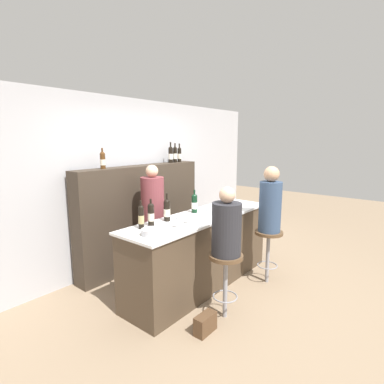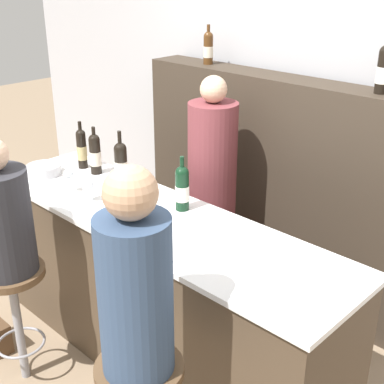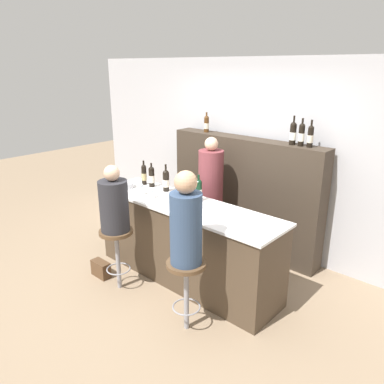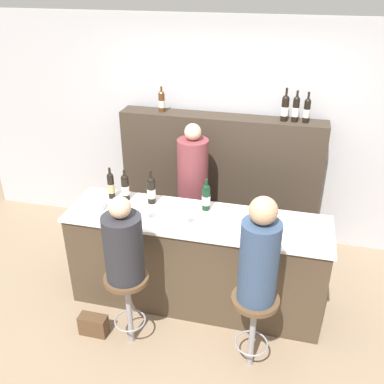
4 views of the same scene
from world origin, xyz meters
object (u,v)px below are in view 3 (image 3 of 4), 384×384
at_px(wine_bottle_counter_2, 166,180).
at_px(wine_bottle_counter_3, 199,190).
at_px(wine_bottle_backbar_0, 207,124).
at_px(wine_glass_2, 174,196).
at_px(guest_seated_left, 114,203).
at_px(guest_seated_right, 186,223).
at_px(wine_bottle_backbar_1, 293,133).
at_px(wine_glass_0, 141,186).
at_px(wine_bottle_backbar_2, 301,134).
at_px(wine_bottle_counter_0, 144,174).
at_px(handbag, 101,269).
at_px(bar_stool_right, 186,277).
at_px(bartender, 210,202).
at_px(wine_bottle_counter_1, 152,177).
at_px(wine_bottle_backbar_3, 310,136).
at_px(metal_bowl, 125,185).
at_px(wine_glass_1, 152,191).
at_px(bar_stool_left, 117,243).

height_order(wine_bottle_counter_2, wine_bottle_counter_3, wine_bottle_counter_2).
xyz_separation_m(wine_bottle_backbar_0, wine_glass_2, (0.63, -1.32, -0.61)).
bearing_deg(guest_seated_left, guest_seated_right, 0.00).
relative_size(wine_bottle_backbar_1, wine_glass_0, 2.37).
relative_size(wine_bottle_backbar_1, wine_bottle_backbar_2, 1.06).
xyz_separation_m(wine_bottle_counter_2, wine_bottle_backbar_2, (1.27, 1.01, 0.60)).
relative_size(wine_bottle_counter_0, guest_seated_left, 0.43).
xyz_separation_m(wine_glass_2, handbag, (-0.76, -0.54, -0.99)).
bearing_deg(bar_stool_right, guest_seated_left, -180.00).
xyz_separation_m(wine_bottle_backbar_2, bartender, (-0.99, -0.46, -0.96)).
height_order(wine_bottle_counter_1, guest_seated_right, guest_seated_right).
bearing_deg(guest_seated_left, wine_glass_2, 54.17).
distance_m(wine_bottle_counter_0, wine_glass_2, 0.90).
height_order(wine_glass_0, guest_seated_right, guest_seated_right).
relative_size(wine_bottle_backbar_3, wine_glass_0, 2.19).
bearing_deg(wine_bottle_counter_0, bar_stool_right, -28.60).
height_order(wine_bottle_backbar_3, wine_glass_2, wine_bottle_backbar_3).
height_order(wine_bottle_counter_2, guest_seated_right, guest_seated_right).
height_order(wine_bottle_counter_1, wine_bottle_counter_2, wine_bottle_counter_2).
relative_size(wine_bottle_backbar_0, bar_stool_right, 0.38).
relative_size(wine_bottle_counter_2, wine_bottle_backbar_0, 1.24).
height_order(wine_glass_0, metal_bowl, wine_glass_0).
bearing_deg(wine_glass_2, wine_bottle_counter_3, 70.31).
bearing_deg(wine_glass_1, wine_bottle_backbar_0, 101.15).
relative_size(wine_glass_0, wine_glass_1, 1.09).
bearing_deg(wine_bottle_counter_0, wine_bottle_counter_1, -0.00).
bearing_deg(wine_glass_1, wine_bottle_counter_1, 137.69).
height_order(wine_bottle_backbar_2, guest_seated_left, wine_bottle_backbar_2).
bearing_deg(wine_bottle_counter_3, bar_stool_right, -55.31).
distance_m(wine_bottle_backbar_0, wine_glass_1, 1.48).
xyz_separation_m(wine_bottle_counter_0, wine_bottle_backbar_3, (1.80, 1.01, 0.59)).
bearing_deg(wine_bottle_backbar_0, wine_bottle_counter_0, -102.51).
xyz_separation_m(wine_bottle_counter_2, wine_glass_2, (0.43, -0.30, -0.03)).
bearing_deg(guest_seated_right, wine_bottle_backbar_2, 85.58).
height_order(wine_bottle_counter_2, bar_stool_right, wine_bottle_counter_2).
bearing_deg(metal_bowl, wine_bottle_counter_1, 47.98).
height_order(wine_bottle_counter_2, guest_seated_left, guest_seated_left).
xyz_separation_m(wine_bottle_backbar_1, guest_seated_right, (-0.03, -1.85, -0.58)).
distance_m(wine_bottle_counter_3, metal_bowl, 1.08).
relative_size(wine_bottle_backbar_2, wine_glass_2, 2.12).
distance_m(wine_bottle_backbar_1, bar_stool_left, 2.44).
distance_m(wine_bottle_backbar_3, guest_seated_right, 1.96).
height_order(wine_bottle_counter_1, handbag, wine_bottle_counter_1).
bearing_deg(bar_stool_left, wine_glass_1, 87.80).
distance_m(wine_bottle_counter_0, wine_bottle_counter_2, 0.42).
xyz_separation_m(wine_bottle_counter_3, wine_bottle_backbar_1, (0.61, 1.01, 0.60)).
xyz_separation_m(wine_glass_0, wine_glass_2, (0.56, 0.00, 0.00)).
xyz_separation_m(wine_bottle_counter_0, wine_bottle_counter_3, (0.96, -0.00, -0.01)).
bearing_deg(guest_seated_left, wine_glass_1, 87.80).
bearing_deg(wine_bottle_backbar_0, bar_stool_right, -54.59).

